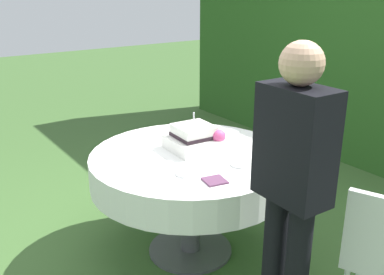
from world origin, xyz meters
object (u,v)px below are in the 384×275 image
object	(u,v)px
standing_person	(292,183)
wedding_cake	(195,139)
cake_table	(190,169)
serving_plate_left	(263,151)
serving_plate_right	(185,174)
napkin_stack	(215,181)
serving_plate_near	(231,131)
serving_plate_far	(241,164)

from	to	relation	value
standing_person	wedding_cake	bearing A→B (deg)	171.01
cake_table	wedding_cake	size ratio (longest dim) A/B	3.86
cake_table	wedding_cake	world-z (taller)	wedding_cake
serving_plate_left	wedding_cake	bearing A→B (deg)	-131.20
serving_plate_right	napkin_stack	world-z (taller)	serving_plate_right
serving_plate_near	napkin_stack	size ratio (longest dim) A/B	1.01
wedding_cake	serving_plate_right	bearing A→B (deg)	-43.62
wedding_cake	serving_plate_far	distance (m)	0.40
serving_plate_left	standing_person	bearing A→B (deg)	-35.85
serving_plate_left	serving_plate_right	xyz separation A→B (m)	(0.00, -0.64, 0.00)
napkin_stack	standing_person	bearing A→B (deg)	5.26
serving_plate_right	wedding_cake	bearing A→B (deg)	136.38
wedding_cake	serving_plate_near	xyz separation A→B (m)	(-0.14, 0.44, -0.07)
serving_plate_right	standing_person	size ratio (longest dim) A/B	0.07
cake_table	standing_person	world-z (taller)	standing_person
serving_plate_left	cake_table	bearing A→B (deg)	-121.36
serving_plate_near	cake_table	bearing A→B (deg)	-70.24
serving_plate_near	serving_plate_far	size ratio (longest dim) A/B	0.93
serving_plate_far	serving_plate_left	distance (m)	0.29
serving_plate_near	standing_person	world-z (taller)	standing_person
serving_plate_near	serving_plate_far	distance (m)	0.64
serving_plate_right	serving_plate_left	bearing A→B (deg)	90.28
cake_table	serving_plate_left	distance (m)	0.51
wedding_cake	napkin_stack	xyz separation A→B (m)	(0.48, -0.21, -0.07)
wedding_cake	serving_plate_far	world-z (taller)	wedding_cake
serving_plate_near	serving_plate_far	bearing A→B (deg)	-34.88
napkin_stack	serving_plate_left	bearing A→B (deg)	107.75
serving_plate_near	serving_plate_far	world-z (taller)	same
serving_plate_right	standing_person	xyz separation A→B (m)	(0.70, 0.13, 0.17)
cake_table	wedding_cake	xyz separation A→B (m)	(-0.05, 0.07, 0.19)
serving_plate_left	standing_person	xyz separation A→B (m)	(0.70, -0.51, 0.17)
standing_person	serving_plate_right	bearing A→B (deg)	-169.14
cake_table	napkin_stack	bearing A→B (deg)	-17.11
cake_table	serving_plate_near	xyz separation A→B (m)	(-0.18, 0.51, 0.12)
cake_table	serving_plate_left	bearing A→B (deg)	58.64
serving_plate_far	standing_person	distance (m)	0.68
serving_plate_right	napkin_stack	bearing A→B (deg)	26.15
serving_plate_right	standing_person	world-z (taller)	standing_person
serving_plate_right	standing_person	distance (m)	0.73
wedding_cake	serving_plate_far	xyz separation A→B (m)	(0.39, 0.07, -0.07)
cake_table	serving_plate_near	bearing A→B (deg)	109.76
serving_plate_right	serving_plate_near	bearing A→B (deg)	121.25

